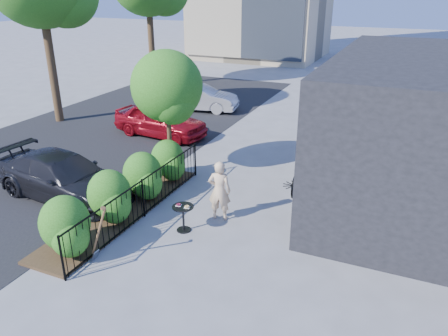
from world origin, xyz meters
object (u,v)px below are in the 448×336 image
at_px(patio_tree, 168,91).
at_px(woman, 219,191).
at_px(cafe_table, 183,214).
at_px(car_darkgrey, 63,177).
at_px(shovel, 98,237).
at_px(car_silver, 199,98).
at_px(car_red, 160,120).

relative_size(patio_tree, woman, 2.41).
bearing_deg(patio_tree, cafe_table, -55.39).
bearing_deg(cafe_table, woman, 58.01).
xyz_separation_m(cafe_table, car_darkgrey, (-4.09, 0.29, 0.17)).
relative_size(shovel, car_silver, 0.38).
relative_size(woman, car_silver, 0.43).
bearing_deg(woman, car_silver, -72.23).
relative_size(car_silver, car_darkgrey, 0.87).
bearing_deg(car_red, cafe_table, -138.06).
distance_m(woman, shovel, 3.30).
bearing_deg(car_silver, patio_tree, -168.91).
bearing_deg(patio_tree, shovel, -78.69).
relative_size(patio_tree, shovel, 2.70).
distance_m(shovel, car_red, 8.84).
xyz_separation_m(patio_tree, car_darkgrey, (-2.05, -2.67, -2.12)).
bearing_deg(shovel, car_silver, 106.92).
xyz_separation_m(woman, car_silver, (-5.39, 9.46, -0.19)).
bearing_deg(patio_tree, car_red, 126.41).
bearing_deg(car_darkgrey, patio_tree, -31.17).
bearing_deg(car_silver, woman, -159.68).
xyz_separation_m(car_red, car_silver, (-0.36, 4.16, -0.04)).
relative_size(car_red, car_darkgrey, 0.90).
distance_m(car_red, car_darkgrey, 5.95).
distance_m(shovel, car_silver, 12.88).
xyz_separation_m(cafe_table, shovel, (-1.07, -1.93, 0.17)).
bearing_deg(woman, car_darkgrey, -4.20).
distance_m(cafe_table, car_silver, 11.45).
height_order(cafe_table, car_red, car_red).
relative_size(cafe_table, car_red, 0.18).
bearing_deg(shovel, cafe_table, 61.11).
xyz_separation_m(patio_tree, car_red, (-2.41, 3.27, -2.09)).
height_order(cafe_table, car_silver, car_silver).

